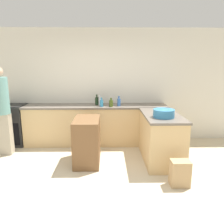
{
  "coord_description": "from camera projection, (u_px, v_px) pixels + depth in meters",
  "views": [
    {
      "loc": [
        0.28,
        -3.15,
        1.87
      ],
      "look_at": [
        0.36,
        0.92,
        0.98
      ],
      "focal_mm": 35.0,
      "sensor_mm": 36.0,
      "label": 1
    }
  ],
  "objects": [
    {
      "name": "counter_peninsula",
      "position": [
        161.0,
        137.0,
        4.29
      ],
      "size": [
        0.69,
        1.33,
        0.93
      ],
      "color": "#D6B27A",
      "rests_on": "ground_plane"
    },
    {
      "name": "water_bottle_blue",
      "position": [
        119.0,
        102.0,
        4.99
      ],
      "size": [
        0.08,
        0.08,
        0.23
      ],
      "color": "#386BB7",
      "rests_on": "counter_back"
    },
    {
      "name": "counter_back",
      "position": [
        96.0,
        124.0,
        5.2
      ],
      "size": [
        3.32,
        0.64,
        0.93
      ],
      "color": "#D6B27A",
      "rests_on": "ground_plane"
    },
    {
      "name": "island_table",
      "position": [
        87.0,
        141.0,
        4.17
      ],
      "size": [
        0.47,
        0.81,
        0.87
      ],
      "color": "brown",
      "rests_on": "ground_plane"
    },
    {
      "name": "olive_oil_bottle",
      "position": [
        111.0,
        103.0,
        4.93
      ],
      "size": [
        0.09,
        0.09,
        0.2
      ],
      "color": "#475B1E",
      "rests_on": "counter_back"
    },
    {
      "name": "dish_soap_bottle",
      "position": [
        102.0,
        103.0,
        4.92
      ],
      "size": [
        0.07,
        0.07,
        0.2
      ],
      "color": "#338CBF",
      "rests_on": "counter_back"
    },
    {
      "name": "wall_back",
      "position": [
        96.0,
        86.0,
        5.34
      ],
      "size": [
        8.0,
        0.06,
        2.7
      ],
      "color": "silver",
      "rests_on": "ground_plane"
    },
    {
      "name": "person_by_range",
      "position": [
        2.0,
        108.0,
        4.44
      ],
      "size": [
        0.32,
        0.32,
        1.82
      ],
      "color": "#ADA38E",
      "rests_on": "ground_plane"
    },
    {
      "name": "mixing_bowl",
      "position": [
        164.0,
        113.0,
        3.93
      ],
      "size": [
        0.38,
        0.38,
        0.15
      ],
      "color": "teal",
      "rests_on": "counter_peninsula"
    },
    {
      "name": "range_oven",
      "position": [
        13.0,
        125.0,
        5.16
      ],
      "size": [
        0.62,
        0.62,
        0.94
      ],
      "color": "black",
      "rests_on": "ground_plane"
    },
    {
      "name": "paper_bag",
      "position": [
        180.0,
        173.0,
        3.39
      ],
      "size": [
        0.29,
        0.21,
        0.41
      ],
      "color": "tan",
      "rests_on": "ground_plane"
    },
    {
      "name": "wine_bottle_dark",
      "position": [
        97.0,
        101.0,
        5.15
      ],
      "size": [
        0.09,
        0.09,
        0.24
      ],
      "color": "black",
      "rests_on": "counter_back"
    },
    {
      "name": "vinegar_bottle_clear",
      "position": [
        100.0,
        101.0,
        5.06
      ],
      "size": [
        0.07,
        0.07,
        0.23
      ],
      "color": "silver",
      "rests_on": "counter_back"
    },
    {
      "name": "ground_plane",
      "position": [
        91.0,
        184.0,
        3.47
      ],
      "size": [
        14.0,
        14.0,
        0.0
      ],
      "primitive_type": "plane",
      "color": "beige"
    }
  ]
}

